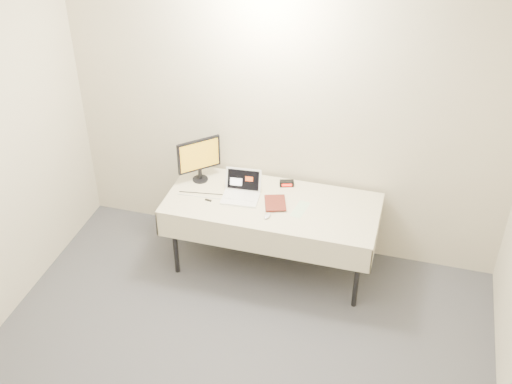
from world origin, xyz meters
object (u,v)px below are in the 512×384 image
(laptop, at_px, (242,191))
(book, at_px, (265,193))
(monitor, at_px, (199,157))
(table, at_px, (272,208))

(laptop, height_order, book, book)
(monitor, bearing_deg, book, -61.63)
(table, height_order, book, book)
(laptop, xyz_separation_m, monitor, (-0.44, 0.14, 0.19))
(laptop, bearing_deg, table, -10.19)
(laptop, distance_m, book, 0.26)
(table, relative_size, book, 7.75)
(table, relative_size, monitor, 4.43)
(monitor, distance_m, book, 0.72)
(laptop, height_order, monitor, monitor)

